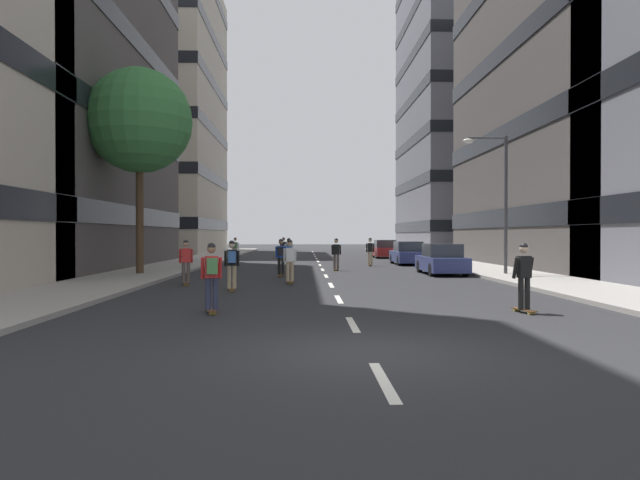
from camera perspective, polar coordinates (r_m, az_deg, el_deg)
The scene contains 24 objects.
ground_plane at distance 36.55m, azimuth 0.06°, elevation -2.56°, with size 159.51×159.51×0.00m, color #28282B.
sidewalk_left at distance 40.60m, azimuth -12.70°, elevation -2.17°, with size 3.76×73.11×0.14m, color #9E9991.
sidewalk_right at distance 41.08m, azimuth 12.39°, elevation -2.14°, with size 3.76×73.11×0.14m, color #9E9991.
lane_markings at distance 37.97m, azimuth -0.00°, elevation -2.44°, with size 0.16×62.20×0.01m.
building_left_mid at distance 40.10m, azimuth -28.62°, elevation 16.13°, with size 15.74×22.70×25.42m.
building_left_far at distance 68.02m, azimuth -16.86°, elevation 11.79°, with size 15.74×21.00×30.35m.
building_right_mid at distance 41.00m, azimuth 28.13°, elevation 15.23°, with size 15.74×23.04×24.66m.
building_right_far at distance 69.35m, azimuth 15.36°, elevation 14.45°, with size 15.74×20.59×37.15m.
parked_car_near at distance 49.73m, azimuth 6.30°, elevation -0.93°, with size 1.82×4.40×1.52m.
parked_car_mid at distance 29.71m, azimuth 11.74°, elevation -1.95°, with size 1.82×4.40×1.52m.
parked_car_far at distance 38.92m, azimuth 8.52°, elevation -1.35°, with size 1.82×4.40×1.52m.
street_tree_near at distance 29.65m, azimuth -17.14°, elevation 10.98°, with size 4.97×4.97×9.74m.
streetlamp_right at distance 29.02m, azimuth 16.92°, elevation 4.77°, with size 2.13×0.30×6.50m.
skater_0 at distance 33.48m, azimuth -3.05°, elevation -1.11°, with size 0.55×0.92×1.78m.
skater_1 at distance 36.95m, azimuth 4.90°, elevation -1.00°, with size 0.55×0.92×1.78m.
skater_2 at distance 44.04m, azimuth -3.56°, elevation -0.75°, with size 0.54×0.91×1.78m.
skater_3 at distance 20.80m, azimuth -8.56°, elevation -2.14°, with size 0.56×0.92×1.78m.
skater_4 at distance 32.14m, azimuth 1.58°, elevation -1.24°, with size 0.56×0.92×1.78m.
skater_5 at distance 42.42m, azimuth -8.25°, elevation -0.77°, with size 0.54×0.91×1.78m.
skater_6 at distance 27.77m, azimuth -3.82°, elevation -1.46°, with size 0.55×0.91×1.78m.
skater_7 at distance 15.04m, azimuth -10.49°, elevation -3.18°, with size 0.57×0.92×1.78m.
skater_8 at distance 15.75m, azimuth 19.20°, elevation -3.14°, with size 0.57×0.92×1.78m.
skater_9 at distance 23.57m, azimuth -12.90°, elevation -1.90°, with size 0.57×0.92×1.78m.
skater_10 at distance 23.69m, azimuth -2.94°, elevation -1.88°, with size 0.55×0.92×1.78m.
Camera 1 is at (-1.09, -9.90, 1.99)m, focal length 32.94 mm.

